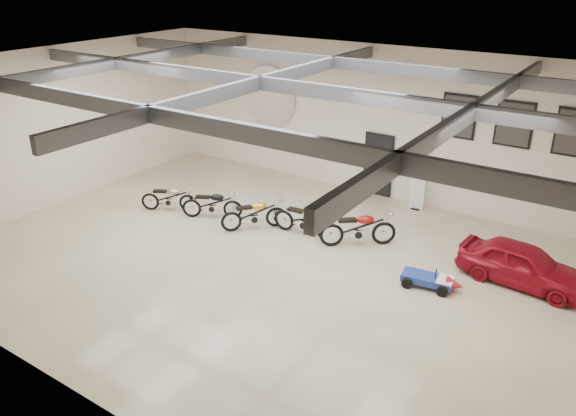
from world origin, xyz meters
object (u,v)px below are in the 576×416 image
Objects in this scene: motorcycle_yellow at (305,219)px; vintage_car at (523,264)px; banner_stand at (418,185)px; motorcycle_gold at (254,213)px; motorcycle_silver at (169,197)px; motorcycle_red at (358,227)px; go_kart at (433,278)px; motorcycle_black at (212,203)px.

vintage_car is at bearing 3.51° from motorcycle_yellow.
motorcycle_gold is at bearing -136.33° from banner_stand.
motorcycle_gold is 0.98× the size of motorcycle_yellow.
motorcycle_gold is at bearing 104.11° from vintage_car.
motorcycle_silver is 6.25m from motorcycle_red.
motorcycle_silver reaches higher than go_kart.
motorcycle_black is at bearing 102.99° from vintage_car.
motorcycle_black is 0.94× the size of motorcycle_yellow.
banner_stand is 0.86× the size of motorcycle_yellow.
motorcycle_gold is at bearing -27.03° from motorcycle_black.
vintage_car is at bearing -21.69° from motorcycle_black.
motorcycle_gold is 0.62× the size of vintage_car.
motorcycle_gold is at bearing 155.85° from motorcycle_red.
motorcycle_gold is 3.16m from motorcycle_red.
go_kart is at bearing -69.16° from banner_stand.
banner_stand is 7.96m from motorcycle_silver.
vintage_car is (7.38, 1.19, 0.03)m from motorcycle_gold.
motorcycle_yellow is (1.49, 0.48, 0.01)m from motorcycle_gold.
motorcycle_red reaches higher than motorcycle_silver.
motorcycle_silver is 0.57× the size of vintage_car.
vintage_car is at bearing -32.70° from motorcycle_red.
vintage_car is at bearing -19.43° from motorcycle_silver.
motorcycle_yellow is at bearing 101.84° from vintage_car.
go_kart is at bearing -59.61° from motorcycle_red.
motorcycle_gold is 1.56m from motorcycle_yellow.
motorcycle_black is at bearing -146.37° from banner_stand.
motorcycle_gold is 7.47m from vintage_car.
motorcycle_black reaches higher than motorcycle_silver.
motorcycle_yellow is at bearing -19.48° from motorcycle_black.
motorcycle_red is (4.63, 0.85, 0.07)m from motorcycle_black.
motorcycle_black is 1.56m from motorcycle_gold.
banner_stand is at bearing 44.45° from motorcycle_red.
motorcycle_yellow reaches higher than motorcycle_black.
motorcycle_black is 0.96× the size of motorcycle_gold.
go_kart is at bearing -13.13° from motorcycle_yellow.
motorcycle_gold reaches higher than go_kart.
motorcycle_black is 7.21m from go_kart.
motorcycle_yellow is 5.94m from vintage_car.
motorcycle_silver is at bearing -172.17° from motorcycle_yellow.
motorcycle_red reaches higher than motorcycle_black.
vintage_car is (10.45, 1.62, 0.07)m from motorcycle_silver.
motorcycle_black is (1.51, 0.35, 0.02)m from motorcycle_silver.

